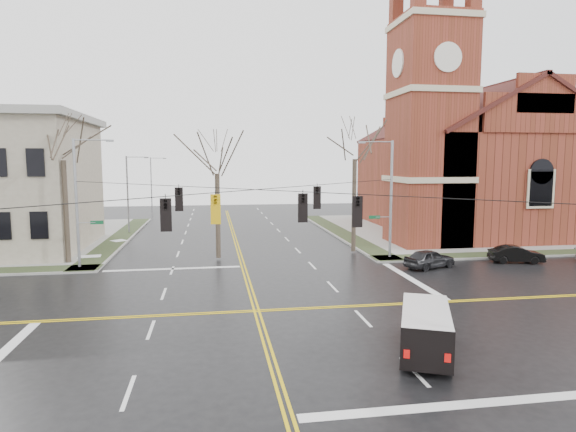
{
  "coord_description": "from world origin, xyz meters",
  "views": [
    {
      "loc": [
        -2.15,
        -23.78,
        7.63
      ],
      "look_at": [
        2.57,
        6.0,
        4.15
      ],
      "focal_mm": 30.0,
      "sensor_mm": 36.0,
      "label": 1
    }
  ],
  "objects": [
    {
      "name": "ground",
      "position": [
        0.0,
        0.0,
        0.0
      ],
      "size": [
        120.0,
        120.0,
        0.0
      ],
      "primitive_type": "plane",
      "color": "black",
      "rests_on": "ground"
    },
    {
      "name": "sidewalks",
      "position": [
        0.0,
        0.0,
        0.08
      ],
      "size": [
        80.0,
        80.0,
        0.17
      ],
      "color": "gray",
      "rests_on": "ground"
    },
    {
      "name": "road_markings",
      "position": [
        0.0,
        0.0,
        0.01
      ],
      "size": [
        100.0,
        100.0,
        0.01
      ],
      "color": "gold",
      "rests_on": "ground"
    },
    {
      "name": "church",
      "position": [
        24.76,
        24.78,
        8.43
      ],
      "size": [
        24.28,
        27.48,
        27.5
      ],
      "color": "maroon",
      "rests_on": "ground"
    },
    {
      "name": "signal_pole_ne",
      "position": [
        11.32,
        11.5,
        4.95
      ],
      "size": [
        2.75,
        0.22,
        9.0
      ],
      "color": "gray",
      "rests_on": "ground"
    },
    {
      "name": "signal_pole_nw",
      "position": [
        -11.32,
        11.5,
        4.95
      ],
      "size": [
        2.75,
        0.22,
        9.0
      ],
      "color": "gray",
      "rests_on": "ground"
    },
    {
      "name": "span_wires",
      "position": [
        0.0,
        0.0,
        6.2
      ],
      "size": [
        23.02,
        23.02,
        0.03
      ],
      "color": "black",
      "rests_on": "ground"
    },
    {
      "name": "traffic_signals",
      "position": [
        -0.0,
        -0.67,
        5.45
      ],
      "size": [
        8.21,
        8.26,
        1.3
      ],
      "color": "black",
      "rests_on": "ground"
    },
    {
      "name": "streetlight_north_a",
      "position": [
        -10.65,
        28.0,
        4.47
      ],
      "size": [
        2.3,
        0.2,
        8.0
      ],
      "color": "gray",
      "rests_on": "ground"
    },
    {
      "name": "streetlight_north_b",
      "position": [
        -10.65,
        48.0,
        4.47
      ],
      "size": [
        2.3,
        0.2,
        8.0
      ],
      "color": "gray",
      "rests_on": "ground"
    },
    {
      "name": "cargo_van",
      "position": [
        6.17,
        -6.35,
        1.06
      ],
      "size": [
        3.57,
        5.04,
        1.8
      ],
      "rotation": [
        0.0,
        0.0,
        -0.41
      ],
      "color": "white",
      "rests_on": "ground"
    },
    {
      "name": "parked_car_a",
      "position": [
        13.12,
        7.96,
        0.67
      ],
      "size": [
        4.26,
        2.91,
        1.35
      ],
      "primitive_type": "imported",
      "rotation": [
        0.0,
        0.0,
        1.94
      ],
      "color": "black",
      "rests_on": "ground"
    },
    {
      "name": "parked_car_b",
      "position": [
        20.37,
        8.64,
        0.64
      ],
      "size": [
        4.07,
        2.15,
        1.28
      ],
      "primitive_type": "imported",
      "rotation": [
        0.0,
        0.0,
        1.35
      ],
      "color": "black",
      "rests_on": "ground"
    },
    {
      "name": "tree_nw_far",
      "position": [
        -12.74,
        13.32,
        8.16
      ],
      "size": [
        4.0,
        4.0,
        11.26
      ],
      "color": "#322B20",
      "rests_on": "ground"
    },
    {
      "name": "tree_nw_near",
      "position": [
        -1.74,
        13.28,
        7.07
      ],
      "size": [
        4.0,
        4.0,
        9.74
      ],
      "color": "#322B20",
      "rests_on": "ground"
    },
    {
      "name": "tree_ne",
      "position": [
        9.38,
        14.26,
        8.26
      ],
      "size": [
        4.0,
        4.0,
        11.42
      ],
      "color": "#322B20",
      "rests_on": "ground"
    }
  ]
}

